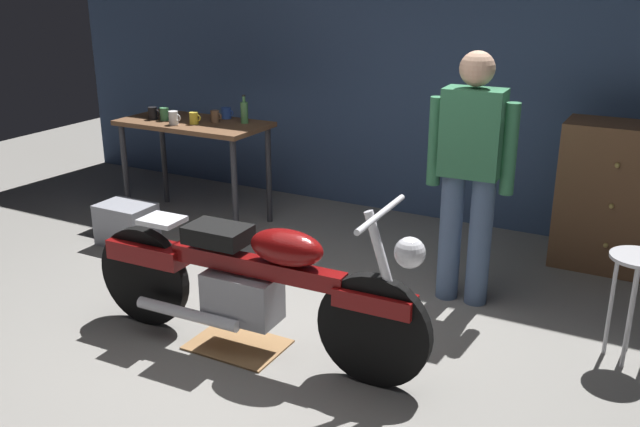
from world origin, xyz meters
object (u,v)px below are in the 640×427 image
motorcycle (251,281)px  mug_brown_stoneware (215,116)px  person_standing (470,169)px  mug_green_speckled (165,114)px  wooden_dresser (615,197)px  mug_blue_enamel (226,113)px  bottle (244,112)px  storage_bin (127,224)px  mug_yellow_tall (194,118)px  mug_white_ceramic (174,118)px  shop_stool (636,279)px  mug_black_matte (153,113)px

motorcycle → mug_brown_stoneware: bearing=129.2°
person_standing → mug_green_speckled: bearing=-9.3°
wooden_dresser → mug_brown_stoneware: (-3.19, -0.56, 0.40)m
mug_blue_enamel → motorcycle: bearing=-51.7°
person_standing → bottle: 2.22m
mug_brown_stoneware → mug_green_speckled: bearing=-161.5°
wooden_dresser → bottle: bearing=-170.8°
wooden_dresser → mug_brown_stoneware: size_ratio=10.19×
mug_brown_stoneware → storage_bin: bearing=-112.9°
person_standing → storage_bin: person_standing is taller
bottle → mug_blue_enamel: bearing=160.5°
motorcycle → mug_yellow_tall: size_ratio=20.02×
wooden_dresser → mug_white_ceramic: 3.55m
mug_white_ceramic → shop_stool: bearing=-8.6°
wooden_dresser → mug_black_matte: size_ratio=9.63×
mug_green_speckled → mug_blue_enamel: bearing=37.0°
storage_bin → shop_stool: bearing=0.1°
bottle → mug_black_matte: bearing=-163.1°
person_standing → wooden_dresser: 1.39m
person_standing → mug_black_matte: bearing=-8.8°
wooden_dresser → mug_brown_stoneware: 3.26m
mug_blue_enamel → mug_white_ceramic: 0.48m
wooden_dresser → mug_black_matte: bearing=-169.1°
mug_black_matte → mug_yellow_tall: 0.44m
mug_white_ceramic → bottle: 0.59m
motorcycle → mug_white_ceramic: size_ratio=18.91×
shop_stool → mug_blue_enamel: (-3.46, 0.98, 0.45)m
person_standing → mug_blue_enamel: person_standing is taller
wooden_dresser → mug_green_speckled: 3.71m
mug_yellow_tall → mug_brown_stoneware: bearing=51.7°
shop_stool → bottle: bearing=164.6°
motorcycle → mug_brown_stoneware: (-1.51, 1.75, 0.50)m
storage_bin → mug_yellow_tall: bearing=71.0°
mug_blue_enamel → mug_yellow_tall: size_ratio=1.09×
person_standing → mug_yellow_tall: 2.52m
shop_stool → mug_black_matte: size_ratio=5.60×
shop_stool → wooden_dresser: wooden_dresser is taller
motorcycle → mug_green_speckled: 2.58m
mug_green_speckled → mug_blue_enamel: mug_green_speckled is taller
mug_black_matte → mug_blue_enamel: 0.64m
mug_yellow_tall → motorcycle: bearing=-44.7°
shop_stool → mug_yellow_tall: bearing=169.6°
mug_blue_enamel → mug_green_speckled: bearing=-143.0°
storage_bin → mug_brown_stoneware: mug_brown_stoneware is taller
bottle → shop_stool: bearing=-15.4°
mug_green_speckled → mug_brown_stoneware: bearing=18.5°
mug_black_matte → wooden_dresser: bearing=10.9°
mug_brown_stoneware → mug_white_ceramic: bearing=-135.9°
mug_green_speckled → mug_white_ceramic: size_ratio=0.98×
mug_yellow_tall → mug_white_ceramic: bearing=-144.0°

